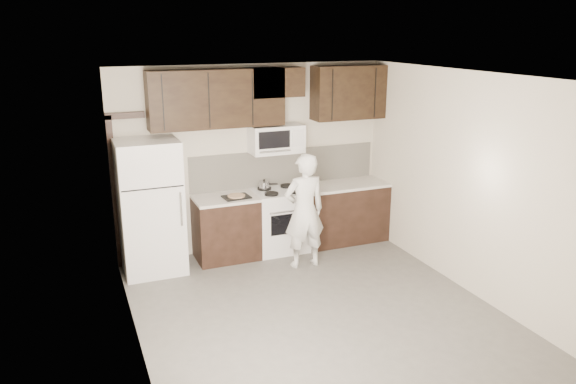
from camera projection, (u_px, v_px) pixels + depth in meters
floor at (316, 311)px, 6.54m from camera, size 4.50×4.50×0.00m
back_wall at (252, 158)px, 8.16m from camera, size 4.00×0.00×4.00m
ceiling at (320, 76)px, 5.78m from camera, size 4.50×4.50×0.00m
counter_run at (299, 218)px, 8.35m from camera, size 2.95×0.64×0.91m
stove at (280, 220)px, 8.24m from camera, size 0.76×0.66×0.94m
backsplash at (285, 167)px, 8.38m from camera, size 2.90×0.02×0.54m
upper_cabinets at (269, 95)px, 7.82m from camera, size 3.48×0.35×0.78m
microwave at (276, 139)px, 8.01m from camera, size 0.76×0.42×0.40m
refrigerator at (150, 207)px, 7.41m from camera, size 0.80×0.76×1.80m
door_trim at (117, 179)px, 7.46m from camera, size 0.50×0.08×2.12m
saucepan at (264, 185)px, 8.17m from camera, size 0.27×0.16×0.15m
baking_tray at (236, 197)px, 7.78m from camera, size 0.38×0.30×0.02m
pizza at (236, 196)px, 7.78m from camera, size 0.26×0.26×0.02m
person at (304, 211)px, 7.59m from camera, size 0.58×0.38×1.59m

